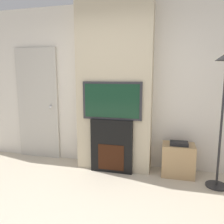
{
  "coord_description": "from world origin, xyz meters",
  "views": [
    {
      "loc": [
        0.82,
        -1.59,
        1.52
      ],
      "look_at": [
        0.0,
        1.66,
        0.97
      ],
      "focal_mm": 35.0,
      "sensor_mm": 36.0,
      "label": 1
    }
  ],
  "objects_px": {
    "television": "(112,101)",
    "media_stand": "(178,159)",
    "floor_lamp": "(224,91)",
    "fireplace": "(112,146)"
  },
  "relations": [
    {
      "from": "television",
      "to": "media_stand",
      "type": "distance_m",
      "value": 1.36
    },
    {
      "from": "television",
      "to": "media_stand",
      "type": "relative_size",
      "value": 1.71
    },
    {
      "from": "television",
      "to": "floor_lamp",
      "type": "height_order",
      "value": "floor_lamp"
    },
    {
      "from": "fireplace",
      "to": "television",
      "type": "bearing_deg",
      "value": -90.0
    },
    {
      "from": "floor_lamp",
      "to": "media_stand",
      "type": "xyz_separation_m",
      "value": [
        -0.51,
        0.24,
        -1.07
      ]
    },
    {
      "from": "television",
      "to": "floor_lamp",
      "type": "xyz_separation_m",
      "value": [
        1.54,
        -0.13,
        0.18
      ]
    },
    {
      "from": "fireplace",
      "to": "television",
      "type": "relative_size",
      "value": 0.92
    },
    {
      "from": "fireplace",
      "to": "media_stand",
      "type": "relative_size",
      "value": 1.57
    },
    {
      "from": "fireplace",
      "to": "floor_lamp",
      "type": "xyz_separation_m",
      "value": [
        1.54,
        -0.14,
        0.91
      ]
    },
    {
      "from": "television",
      "to": "floor_lamp",
      "type": "relative_size",
      "value": 0.51
    }
  ]
}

